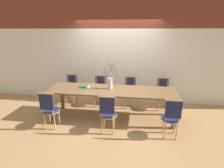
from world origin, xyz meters
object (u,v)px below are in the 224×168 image
Objects in this scene: dining_table at (112,93)px; chair_near_center at (171,117)px; chair_far_center at (130,91)px; book_stack at (84,86)px; vase_centerpiece at (110,83)px.

dining_table is 1.55m from chair_near_center.
book_stack is at bearing 27.81° from chair_far_center.
chair_far_center is 1.11× the size of vase_centerpiece.
chair_near_center is at bearing -28.48° from dining_table.
vase_centerpiece reaches higher than dining_table.
vase_centerpiece is (-0.06, 0.07, 0.24)m from dining_table.
chair_far_center is 3.43× the size of book_stack.
dining_table is 3.90× the size of vase_centerpiece.
dining_table is 12.10× the size of book_stack.
chair_near_center is 2.29m from book_stack.
vase_centerpiece reaches higher than book_stack.
dining_table is 0.77m from book_stack.
book_stack is (-0.70, 0.04, -0.14)m from vase_centerpiece.
chair_near_center is 3.43× the size of book_stack.
chair_near_center is 1.73m from chair_far_center.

